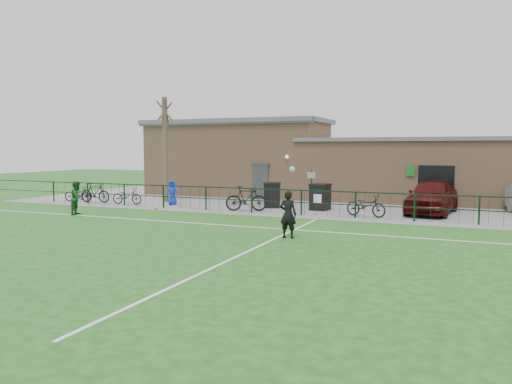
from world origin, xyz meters
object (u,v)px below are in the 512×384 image
at_px(bicycle_e, 366,206).
at_px(outfield_player, 77,198).
at_px(spectator_child, 172,193).
at_px(bare_tree, 165,150).
at_px(bicycle_a, 78,194).
at_px(bicycle_b, 95,193).
at_px(wheelie_bin_left, 272,196).
at_px(wheelie_bin_right, 320,198).
at_px(sign_post, 311,190).
at_px(car_maroon, 432,196).
at_px(bicycle_c, 127,196).
at_px(ball_ground, 156,208).
at_px(bicycle_d, 246,199).

bearing_deg(bicycle_e, outfield_player, 125.39).
bearing_deg(spectator_child, bare_tree, 121.60).
bearing_deg(bicycle_a, bicycle_b, -101.59).
height_order(wheelie_bin_left, spectator_child, spectator_child).
xyz_separation_m(wheelie_bin_left, outfield_player, (-7.45, -6.06, 0.15)).
bearing_deg(spectator_child, wheelie_bin_right, -6.93).
distance_m(sign_post, car_maroon, 5.71).
relative_size(wheelie_bin_right, bicycle_e, 0.65).
xyz_separation_m(car_maroon, bicycle_b, (-17.96, -2.47, -0.26)).
bearing_deg(bicycle_c, ball_ground, -122.79).
xyz_separation_m(car_maroon, outfield_player, (-15.28, -6.77, -0.05)).
height_order(sign_post, bicycle_c, sign_post).
bearing_deg(sign_post, car_maroon, 11.81).
bearing_deg(sign_post, spectator_child, -175.80).
bearing_deg(bicycle_b, bare_tree, -67.70).
height_order(wheelie_bin_left, bicycle_d, bicycle_d).
bearing_deg(bicycle_d, bare_tree, 49.92).
distance_m(bare_tree, car_maroon, 14.68).
height_order(bare_tree, bicycle_a, bare_tree).
relative_size(wheelie_bin_right, car_maroon, 0.26).
relative_size(wheelie_bin_right, ball_ground, 6.08).
height_order(bicycle_d, bicycle_e, bicycle_d).
xyz_separation_m(sign_post, bicycle_c, (-10.16, -1.30, -0.54)).
height_order(bicycle_b, outfield_player, outfield_player).
xyz_separation_m(bicycle_c, bicycle_e, (13.07, 0.13, 0.04)).
relative_size(car_maroon, bicycle_b, 2.58).
height_order(bicycle_a, outfield_player, outfield_player).
bearing_deg(ball_ground, outfield_player, -128.88).
height_order(car_maroon, bicycle_b, car_maroon).
relative_size(bare_tree, bicycle_d, 2.94).
height_order(bicycle_d, ball_ground, bicycle_d).
distance_m(bare_tree, spectator_child, 2.88).
bearing_deg(bicycle_a, bare_tree, -77.63).
height_order(bicycle_b, bicycle_e, bicycle_b).
xyz_separation_m(bare_tree, wheelie_bin_right, (9.28, -0.32, -2.36)).
distance_m(wheelie_bin_left, car_maroon, 7.87).
bearing_deg(bicycle_e, wheelie_bin_right, 75.61).
relative_size(car_maroon, bicycle_c, 2.71).
height_order(car_maroon, spectator_child, car_maroon).
xyz_separation_m(wheelie_bin_right, bicycle_a, (-14.05, -1.58, -0.17)).
xyz_separation_m(spectator_child, outfield_player, (-1.99, -5.04, 0.09)).
xyz_separation_m(wheelie_bin_left, bicycle_c, (-7.91, -1.75, -0.15)).
distance_m(bicycle_b, bicycle_d, 9.49).
relative_size(bare_tree, bicycle_c, 3.40).
bearing_deg(bicycle_b, bicycle_d, -98.07).
distance_m(bicycle_d, ball_ground, 4.65).
height_order(spectator_child, ball_ground, spectator_child).
height_order(sign_post, outfield_player, sign_post).
bearing_deg(wheelie_bin_left, bicycle_d, -126.63).
distance_m(bicycle_c, bicycle_e, 13.07).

